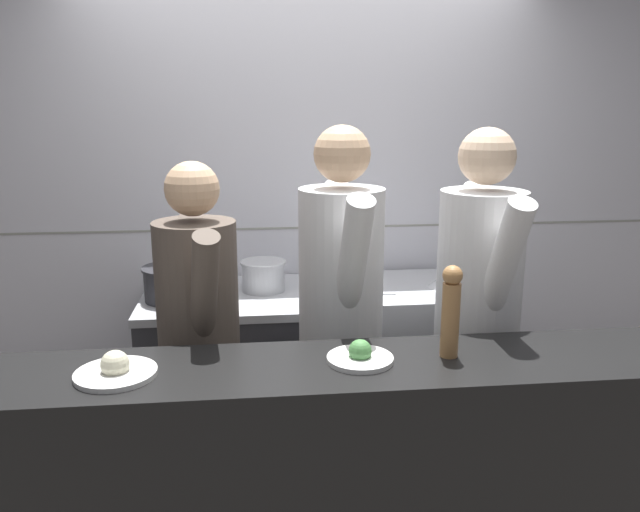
{
  "coord_description": "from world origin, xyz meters",
  "views": [
    {
      "loc": [
        -0.29,
        -2.23,
        1.83
      ],
      "look_at": [
        0.02,
        0.56,
        1.15
      ],
      "focal_mm": 35.0,
      "sensor_mm": 36.0,
      "label": 1
    }
  ],
  "objects_px": {
    "plated_dish_appetiser": "(360,356)",
    "chef_line": "(477,313)",
    "stock_pot": "(173,282)",
    "mixing_bowl_steel": "(448,279)",
    "chef_sous": "(341,311)",
    "chefs_knife": "(355,293)",
    "chef_head_cook": "(199,338)",
    "oven_range": "(227,373)",
    "sauce_pot": "(263,275)",
    "plated_dish_main": "(116,370)",
    "pepper_mill": "(451,309)"
  },
  "relations": [
    {
      "from": "plated_dish_appetiser",
      "to": "chef_line",
      "type": "xyz_separation_m",
      "value": [
        0.59,
        0.46,
        -0.02
      ]
    },
    {
      "from": "stock_pot",
      "to": "mixing_bowl_steel",
      "type": "height_order",
      "value": "stock_pot"
    },
    {
      "from": "mixing_bowl_steel",
      "to": "chef_sous",
      "type": "height_order",
      "value": "chef_sous"
    },
    {
      "from": "chefs_knife",
      "to": "chef_sous",
      "type": "relative_size",
      "value": 0.2
    },
    {
      "from": "chefs_knife",
      "to": "chef_head_cook",
      "type": "relative_size",
      "value": 0.21
    },
    {
      "from": "oven_range",
      "to": "sauce_pot",
      "type": "relative_size",
      "value": 3.72
    },
    {
      "from": "plated_dish_main",
      "to": "chef_head_cook",
      "type": "height_order",
      "value": "chef_head_cook"
    },
    {
      "from": "stock_pot",
      "to": "sauce_pot",
      "type": "relative_size",
      "value": 1.29
    },
    {
      "from": "chefs_knife",
      "to": "plated_dish_appetiser",
      "type": "relative_size",
      "value": 1.52
    },
    {
      "from": "mixing_bowl_steel",
      "to": "sauce_pot",
      "type": "bearing_deg",
      "value": 174.3
    },
    {
      "from": "plated_dish_main",
      "to": "chef_line",
      "type": "distance_m",
      "value": 1.48
    },
    {
      "from": "sauce_pot",
      "to": "stock_pot",
      "type": "bearing_deg",
      "value": -166.6
    },
    {
      "from": "mixing_bowl_steel",
      "to": "chef_line",
      "type": "relative_size",
      "value": 0.12
    },
    {
      "from": "chefs_knife",
      "to": "oven_range",
      "type": "bearing_deg",
      "value": 169.56
    },
    {
      "from": "chefs_knife",
      "to": "chef_sous",
      "type": "distance_m",
      "value": 0.51
    },
    {
      "from": "stock_pot",
      "to": "chef_line",
      "type": "distance_m",
      "value": 1.48
    },
    {
      "from": "oven_range",
      "to": "stock_pot",
      "type": "distance_m",
      "value": 0.59
    },
    {
      "from": "stock_pot",
      "to": "pepper_mill",
      "type": "height_order",
      "value": "pepper_mill"
    },
    {
      "from": "plated_dish_main",
      "to": "chef_sous",
      "type": "bearing_deg",
      "value": 34.88
    },
    {
      "from": "chefs_knife",
      "to": "chef_sous",
      "type": "height_order",
      "value": "chef_sous"
    },
    {
      "from": "chefs_knife",
      "to": "sauce_pot",
      "type": "bearing_deg",
      "value": 159.35
    },
    {
      "from": "mixing_bowl_steel",
      "to": "pepper_mill",
      "type": "relative_size",
      "value": 0.64
    },
    {
      "from": "mixing_bowl_steel",
      "to": "chef_sous",
      "type": "relative_size",
      "value": 0.12
    },
    {
      "from": "stock_pot",
      "to": "chef_line",
      "type": "relative_size",
      "value": 0.17
    },
    {
      "from": "stock_pot",
      "to": "chef_head_cook",
      "type": "relative_size",
      "value": 0.19
    },
    {
      "from": "stock_pot",
      "to": "plated_dish_main",
      "type": "xyz_separation_m",
      "value": [
        -0.05,
        -1.12,
        0.03
      ]
    },
    {
      "from": "plated_dish_main",
      "to": "chef_sous",
      "type": "relative_size",
      "value": 0.15
    },
    {
      "from": "oven_range",
      "to": "mixing_bowl_steel",
      "type": "distance_m",
      "value": 1.28
    },
    {
      "from": "chef_head_cook",
      "to": "oven_range",
      "type": "bearing_deg",
      "value": 70.63
    },
    {
      "from": "oven_range",
      "to": "plated_dish_main",
      "type": "height_order",
      "value": "plated_dish_main"
    },
    {
      "from": "oven_range",
      "to": "plated_dish_main",
      "type": "bearing_deg",
      "value": -104.26
    },
    {
      "from": "chef_head_cook",
      "to": "chef_sous",
      "type": "distance_m",
      "value": 0.6
    },
    {
      "from": "chef_head_cook",
      "to": "chef_line",
      "type": "xyz_separation_m",
      "value": [
        1.17,
        -0.02,
        0.07
      ]
    },
    {
      "from": "chef_head_cook",
      "to": "chef_sous",
      "type": "bearing_deg",
      "value": -7.02
    },
    {
      "from": "pepper_mill",
      "to": "chef_line",
      "type": "bearing_deg",
      "value": 58.97
    },
    {
      "from": "sauce_pot",
      "to": "chef_head_cook",
      "type": "distance_m",
      "value": 0.78
    },
    {
      "from": "plated_dish_appetiser",
      "to": "stock_pot",
      "type": "bearing_deg",
      "value": 124.69
    },
    {
      "from": "chefs_knife",
      "to": "chef_head_cook",
      "type": "distance_m",
      "value": 0.92
    },
    {
      "from": "plated_dish_main",
      "to": "pepper_mill",
      "type": "height_order",
      "value": "pepper_mill"
    },
    {
      "from": "plated_dish_main",
      "to": "plated_dish_appetiser",
      "type": "bearing_deg",
      "value": 2.21
    },
    {
      "from": "sauce_pot",
      "to": "pepper_mill",
      "type": "distance_m",
      "value": 1.35
    },
    {
      "from": "stock_pot",
      "to": "chef_head_cook",
      "type": "distance_m",
      "value": 0.64
    },
    {
      "from": "chefs_knife",
      "to": "chef_head_cook",
      "type": "bearing_deg",
      "value": -143.43
    },
    {
      "from": "pepper_mill",
      "to": "sauce_pot",
      "type": "bearing_deg",
      "value": 117.69
    },
    {
      "from": "plated_dish_main",
      "to": "pepper_mill",
      "type": "xyz_separation_m",
      "value": [
        1.13,
        0.05,
        0.15
      ]
    },
    {
      "from": "chef_line",
      "to": "plated_dish_appetiser",
      "type": "bearing_deg",
      "value": -144.27
    },
    {
      "from": "chef_head_cook",
      "to": "chef_line",
      "type": "height_order",
      "value": "chef_line"
    },
    {
      "from": "chefs_knife",
      "to": "pepper_mill",
      "type": "relative_size",
      "value": 1.06
    },
    {
      "from": "stock_pot",
      "to": "plated_dish_appetiser",
      "type": "distance_m",
      "value": 1.33
    },
    {
      "from": "oven_range",
      "to": "chef_line",
      "type": "distance_m",
      "value": 1.4
    }
  ]
}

